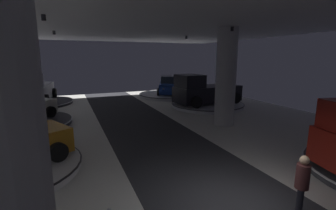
{
  "coord_description": "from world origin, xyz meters",
  "views": [
    {
      "loc": [
        -3.79,
        -4.46,
        3.91
      ],
      "look_at": [
        1.03,
        6.96,
        1.4
      ],
      "focal_mm": 25.62,
      "sensor_mm": 36.0,
      "label": 1
    }
  ],
  "objects_px": {
    "display_platform_mid_left": "(3,170)",
    "display_platform_far_right": "(207,105)",
    "display_platform_deep_left": "(36,103)",
    "display_car_deep_right": "(169,86)",
    "display_car_far_left": "(17,109)",
    "visitor_walking_near": "(302,182)",
    "pickup_truck_far_right": "(204,92)",
    "display_platform_far_left": "(18,124)",
    "column_right": "(226,77)",
    "pickup_truck_deep_left": "(34,91)",
    "display_platform_deep_right": "(169,95)"
  },
  "relations": [
    {
      "from": "display_platform_mid_left",
      "to": "display_platform_far_right",
      "type": "distance_m",
      "value": 14.2
    },
    {
      "from": "display_platform_deep_left",
      "to": "display_platform_mid_left",
      "type": "distance_m",
      "value": 13.25
    },
    {
      "from": "display_car_deep_right",
      "to": "display_car_far_left",
      "type": "bearing_deg",
      "value": -152.41
    },
    {
      "from": "display_platform_far_right",
      "to": "visitor_walking_near",
      "type": "xyz_separation_m",
      "value": [
        -5.07,
        -12.36,
        0.74
      ]
    },
    {
      "from": "display_car_far_left",
      "to": "pickup_truck_far_right",
      "type": "height_order",
      "value": "pickup_truck_far_right"
    },
    {
      "from": "display_platform_far_left",
      "to": "column_right",
      "type": "bearing_deg",
      "value": -20.42
    },
    {
      "from": "display_platform_deep_left",
      "to": "display_car_deep_right",
      "type": "distance_m",
      "value": 11.87
    },
    {
      "from": "pickup_truck_far_right",
      "to": "display_platform_mid_left",
      "type": "bearing_deg",
      "value": -149.99
    },
    {
      "from": "visitor_walking_near",
      "to": "pickup_truck_deep_left",
      "type": "bearing_deg",
      "value": 112.69
    },
    {
      "from": "display_platform_mid_left",
      "to": "display_platform_far_right",
      "type": "relative_size",
      "value": 0.88
    },
    {
      "from": "pickup_truck_far_right",
      "to": "pickup_truck_deep_left",
      "type": "bearing_deg",
      "value": 154.29
    },
    {
      "from": "column_right",
      "to": "display_platform_deep_left",
      "type": "xyz_separation_m",
      "value": [
        -10.87,
        10.96,
        -2.61
      ]
    },
    {
      "from": "display_platform_far_left",
      "to": "display_car_far_left",
      "type": "relative_size",
      "value": 1.34
    },
    {
      "from": "visitor_walking_near",
      "to": "display_platform_far_left",
      "type": "bearing_deg",
      "value": 123.65
    },
    {
      "from": "display_platform_deep_right",
      "to": "display_car_deep_right",
      "type": "bearing_deg",
      "value": 66.16
    },
    {
      "from": "display_platform_far_left",
      "to": "pickup_truck_far_right",
      "type": "distance_m",
      "value": 12.65
    },
    {
      "from": "display_platform_deep_right",
      "to": "display_car_far_left",
      "type": "bearing_deg",
      "value": -152.49
    },
    {
      "from": "column_right",
      "to": "display_platform_deep_left",
      "type": "distance_m",
      "value": 15.66
    },
    {
      "from": "display_platform_deep_right",
      "to": "pickup_truck_far_right",
      "type": "distance_m",
      "value": 5.86
    },
    {
      "from": "pickup_truck_deep_left",
      "to": "display_platform_deep_right",
      "type": "bearing_deg",
      "value": -1.09
    },
    {
      "from": "column_right",
      "to": "display_platform_deep_left",
      "type": "bearing_deg",
      "value": 134.75
    },
    {
      "from": "display_platform_far_right",
      "to": "visitor_walking_near",
      "type": "relative_size",
      "value": 3.57
    },
    {
      "from": "display_car_deep_right",
      "to": "display_platform_far_left",
      "type": "relative_size",
      "value": 0.79
    },
    {
      "from": "display_platform_mid_left",
      "to": "display_platform_deep_left",
      "type": "bearing_deg",
      "value": 91.35
    },
    {
      "from": "display_platform_deep_left",
      "to": "display_car_far_left",
      "type": "relative_size",
      "value": 1.34
    },
    {
      "from": "display_platform_deep_left",
      "to": "pickup_truck_far_right",
      "type": "xyz_separation_m",
      "value": [
        12.36,
        -6.29,
        1.09
      ]
    },
    {
      "from": "display_platform_deep_left",
      "to": "pickup_truck_deep_left",
      "type": "distance_m",
      "value": 1.09
    },
    {
      "from": "pickup_truck_far_right",
      "to": "display_platform_deep_left",
      "type": "bearing_deg",
      "value": 153.03
    },
    {
      "from": "display_platform_deep_left",
      "to": "display_platform_deep_right",
      "type": "xyz_separation_m",
      "value": [
        11.81,
        -0.54,
        0.04
      ]
    },
    {
      "from": "visitor_walking_near",
      "to": "column_right",
      "type": "bearing_deg",
      "value": 66.95
    },
    {
      "from": "column_right",
      "to": "display_platform_far_right",
      "type": "xyz_separation_m",
      "value": [
        1.81,
        4.7,
        -2.59
      ]
    },
    {
      "from": "display_platform_deep_right",
      "to": "column_right",
      "type": "bearing_deg",
      "value": -95.17
    },
    {
      "from": "display_platform_far_left",
      "to": "display_car_far_left",
      "type": "xyz_separation_m",
      "value": [
        0.02,
        0.02,
        0.88
      ]
    },
    {
      "from": "display_platform_far_left",
      "to": "pickup_truck_far_right",
      "type": "height_order",
      "value": "pickup_truck_far_right"
    },
    {
      "from": "display_platform_mid_left",
      "to": "column_right",
      "type": "bearing_deg",
      "value": 12.19
    },
    {
      "from": "display_platform_mid_left",
      "to": "display_car_far_left",
      "type": "distance_m",
      "value": 6.52
    },
    {
      "from": "column_right",
      "to": "pickup_truck_deep_left",
      "type": "distance_m",
      "value": 15.32
    },
    {
      "from": "display_car_far_left",
      "to": "display_platform_far_right",
      "type": "relative_size",
      "value": 0.76
    },
    {
      "from": "display_platform_deep_left",
      "to": "pickup_truck_far_right",
      "type": "distance_m",
      "value": 13.91
    },
    {
      "from": "display_platform_deep_left",
      "to": "display_platform_deep_right",
      "type": "relative_size",
      "value": 0.98
    },
    {
      "from": "column_right",
      "to": "pickup_truck_far_right",
      "type": "relative_size",
      "value": 1.01
    },
    {
      "from": "display_platform_mid_left",
      "to": "display_car_far_left",
      "type": "xyz_separation_m",
      "value": [
        -0.53,
        6.44,
        0.88
      ]
    },
    {
      "from": "pickup_truck_deep_left",
      "to": "display_platform_mid_left",
      "type": "distance_m",
      "value": 12.97
    },
    {
      "from": "column_right",
      "to": "display_platform_far_left",
      "type": "relative_size",
      "value": 0.95
    },
    {
      "from": "pickup_truck_deep_left",
      "to": "display_car_far_left",
      "type": "distance_m",
      "value": 6.49
    },
    {
      "from": "display_car_deep_right",
      "to": "pickup_truck_deep_left",
      "type": "bearing_deg",
      "value": 179.05
    },
    {
      "from": "display_car_deep_right",
      "to": "pickup_truck_far_right",
      "type": "bearing_deg",
      "value": -84.71
    },
    {
      "from": "pickup_truck_deep_left",
      "to": "display_car_deep_right",
      "type": "height_order",
      "value": "pickup_truck_deep_left"
    },
    {
      "from": "display_platform_deep_left",
      "to": "display_platform_far_left",
      "type": "height_order",
      "value": "display_platform_far_left"
    },
    {
      "from": "display_platform_far_right",
      "to": "pickup_truck_far_right",
      "type": "xyz_separation_m",
      "value": [
        -0.32,
        -0.03,
        1.06
      ]
    }
  ]
}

